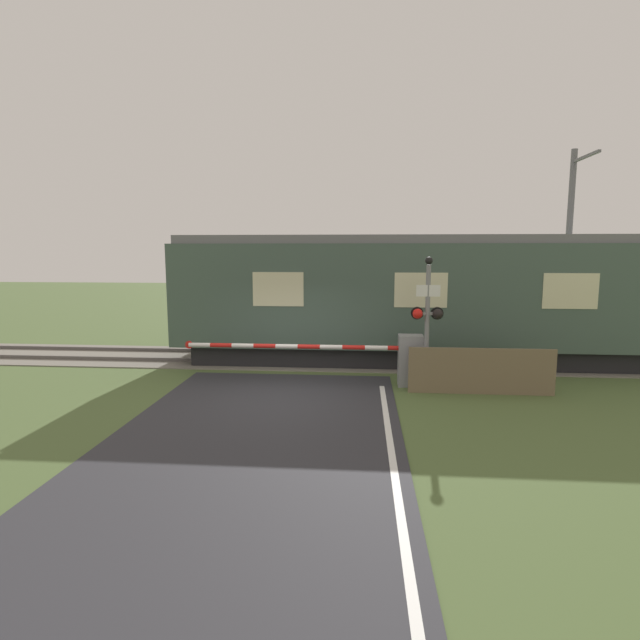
{
  "coord_description": "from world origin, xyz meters",
  "views": [
    {
      "loc": [
        1.88,
        -11.12,
        3.35
      ],
      "look_at": [
        0.8,
        1.79,
        1.55
      ],
      "focal_mm": 28.0,
      "sensor_mm": 36.0,
      "label": 1
    }
  ],
  "objects": [
    {
      "name": "catenary_pole",
      "position": [
        8.78,
        6.39,
        3.48
      ],
      "size": [
        0.2,
        1.9,
        6.66
      ],
      "color": "slate",
      "rests_on": "ground_plane"
    },
    {
      "name": "signal_post",
      "position": [
        3.44,
        0.78,
        1.83
      ],
      "size": [
        0.77,
        0.26,
        3.22
      ],
      "color": "gray",
      "rests_on": "ground_plane"
    },
    {
      "name": "crossing_barrier",
      "position": [
        2.63,
        1.19,
        0.7
      ],
      "size": [
        6.05,
        0.44,
        1.29
      ],
      "color": "gray",
      "rests_on": "ground_plane"
    },
    {
      "name": "track_bed",
      "position": [
        0.0,
        3.99,
        0.02
      ],
      "size": [
        36.0,
        3.2,
        0.13
      ],
      "color": "slate",
      "rests_on": "ground_plane"
    },
    {
      "name": "ground_plane",
      "position": [
        0.0,
        0.0,
        0.0
      ],
      "size": [
        80.0,
        80.0,
        0.0
      ],
      "primitive_type": "plane",
      "color": "#4C6033"
    },
    {
      "name": "train",
      "position": [
        3.48,
        3.99,
        1.94
      ],
      "size": [
        14.21,
        2.92,
        3.79
      ],
      "color": "black",
      "rests_on": "ground_plane"
    },
    {
      "name": "roadside_fence",
      "position": [
        4.7,
        0.57,
        0.55
      ],
      "size": [
        3.38,
        0.06,
        1.1
      ],
      "color": "#726047",
      "rests_on": "ground_plane"
    }
  ]
}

